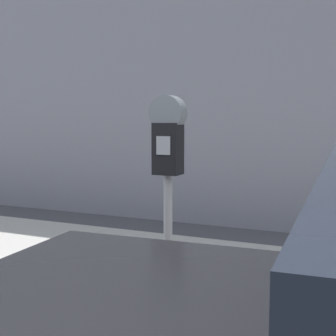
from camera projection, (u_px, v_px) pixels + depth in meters
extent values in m
cube|color=#ADAAA3|center=(279.00, 299.00, 3.78)|extent=(24.00, 2.80, 0.10)
cube|color=gray|center=(323.00, 36.00, 5.90)|extent=(24.00, 0.30, 5.07)
cylinder|color=gray|center=(168.00, 257.00, 2.97)|extent=(0.05, 0.05, 1.05)
cube|color=black|center=(168.00, 149.00, 2.90)|extent=(0.16, 0.13, 0.32)
cube|color=gray|center=(163.00, 146.00, 2.83)|extent=(0.09, 0.01, 0.11)
cylinder|color=slate|center=(168.00, 113.00, 2.87)|extent=(0.22, 0.10, 0.22)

